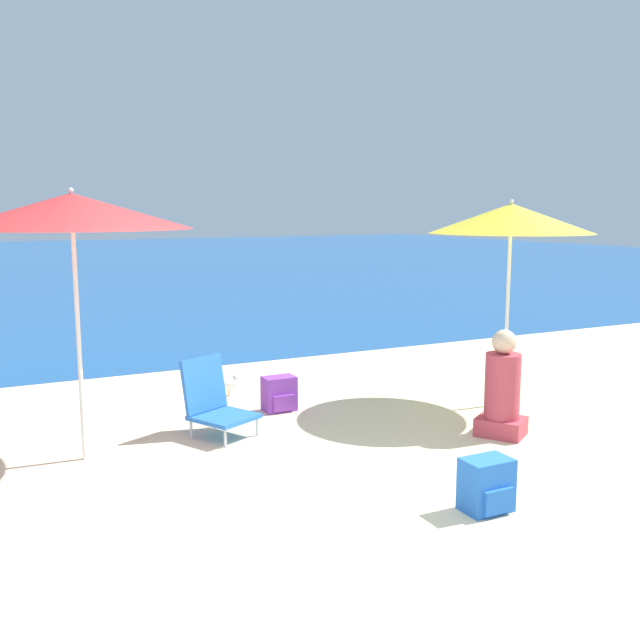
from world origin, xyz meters
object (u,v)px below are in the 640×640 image
object	(u,v)px
person_seated_near	(502,391)
backpack_blue	(487,485)
beach_umbrella_yellow	(511,219)
seagull	(227,383)
beach_umbrella_red	(72,211)
backpack_purple	(279,394)
beach_chair_blue	(214,401)

from	to	relation	value
person_seated_near	backpack_blue	distance (m)	1.68
beach_umbrella_yellow	person_seated_near	world-z (taller)	beach_umbrella_yellow
seagull	person_seated_near	bearing A→B (deg)	-54.12
beach_umbrella_red	backpack_purple	world-z (taller)	beach_umbrella_red
beach_chair_blue	backpack_purple	size ratio (longest dim) A/B	2.01
beach_chair_blue	person_seated_near	world-z (taller)	person_seated_near
backpack_blue	beach_umbrella_yellow	bearing A→B (deg)	46.60
beach_umbrella_red	person_seated_near	xyz separation A→B (m)	(3.38, -1.02, -1.56)
seagull	backpack_purple	bearing A→B (deg)	-70.55
person_seated_near	backpack_blue	world-z (taller)	person_seated_near
beach_umbrella_yellow	beach_umbrella_red	bearing A→B (deg)	176.57
beach_umbrella_red	seagull	world-z (taller)	beach_umbrella_red
person_seated_near	seagull	world-z (taller)	person_seated_near
beach_umbrella_yellow	beach_chair_blue	bearing A→B (deg)	172.65
beach_chair_blue	backpack_purple	world-z (taller)	beach_chair_blue
person_seated_near	seagull	size ratio (longest dim) A/B	3.52
beach_umbrella_red	beach_umbrella_yellow	bearing A→B (deg)	-3.43
beach_chair_blue	backpack_blue	xyz separation A→B (m)	(1.09, -2.36, -0.13)
person_seated_near	backpack_purple	distance (m)	2.16
backpack_blue	person_seated_near	bearing A→B (deg)	45.98
beach_umbrella_yellow	backpack_blue	world-z (taller)	beach_umbrella_yellow
beach_umbrella_yellow	backpack_purple	distance (m)	2.87
beach_umbrella_yellow	person_seated_near	bearing A→B (deg)	-132.42
beach_umbrella_red	beach_umbrella_yellow	world-z (taller)	beach_umbrella_red
backpack_purple	person_seated_near	bearing A→B (deg)	-47.98
person_seated_near	backpack_purple	size ratio (longest dim) A/B	2.75
beach_umbrella_red	seagull	bearing A→B (deg)	38.71
beach_umbrella_red	person_seated_near	size ratio (longest dim) A/B	2.26
beach_chair_blue	person_seated_near	bearing A→B (deg)	-53.24
backpack_blue	seagull	distance (m)	3.60
beach_umbrella_yellow	backpack_purple	xyz separation A→B (m)	(-2.14, 0.82, -1.71)
beach_umbrella_red	person_seated_near	world-z (taller)	beach_umbrella_red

